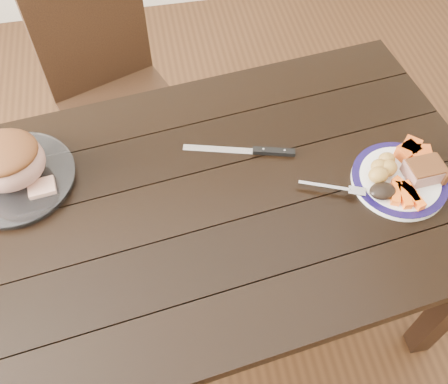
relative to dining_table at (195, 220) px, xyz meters
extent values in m
plane|color=#472B16|center=(0.00, 0.00, -0.66)|extent=(4.00, 4.00, 0.00)
cube|color=black|center=(0.00, 0.00, 0.07)|extent=(1.70, 1.09, 0.04)
cube|color=black|center=(0.67, 0.46, -0.30)|extent=(0.07, 0.07, 0.71)
cube|color=black|center=(-0.18, 0.65, -0.21)|extent=(0.54, 0.54, 0.04)
cube|color=black|center=(-0.25, 0.84, 0.04)|extent=(0.41, 0.19, 0.46)
cube|color=black|center=(-0.07, 0.88, -0.44)|extent=(0.04, 0.04, 0.43)
cube|color=black|center=(0.06, 0.55, -0.44)|extent=(0.04, 0.04, 0.43)
cube|color=black|center=(-0.41, 0.75, -0.44)|extent=(0.04, 0.04, 0.43)
cube|color=black|center=(-0.28, 0.42, -0.44)|extent=(0.04, 0.04, 0.43)
cylinder|color=white|center=(0.56, -0.04, 0.10)|extent=(0.26, 0.26, 0.02)
torus|color=#130C3C|center=(0.56, -0.04, 0.11)|extent=(0.26, 0.26, 0.02)
cylinder|color=white|center=(-0.46, 0.16, 0.10)|extent=(0.31, 0.31, 0.02)
cube|color=#A57065|center=(0.62, -0.05, 0.13)|extent=(0.10, 0.08, 0.04)
ellipsoid|color=gold|center=(0.53, -0.02, 0.13)|extent=(0.05, 0.04, 0.04)
ellipsoid|color=gold|center=(0.51, -0.01, 0.13)|extent=(0.05, 0.04, 0.04)
ellipsoid|color=gold|center=(0.49, -0.04, 0.14)|extent=(0.05, 0.05, 0.04)
ellipsoid|color=gold|center=(0.53, -0.02, 0.13)|extent=(0.04, 0.04, 0.04)
ellipsoid|color=gold|center=(0.54, 0.01, 0.13)|extent=(0.05, 0.04, 0.04)
cube|color=orange|center=(0.55, -0.08, 0.12)|extent=(0.05, 0.07, 0.02)
cube|color=orange|center=(0.56, -0.10, 0.12)|extent=(0.03, 0.07, 0.02)
cube|color=orange|center=(0.54, -0.11, 0.12)|extent=(0.03, 0.07, 0.02)
cube|color=orange|center=(0.57, -0.12, 0.12)|extent=(0.04, 0.07, 0.02)
cube|color=orange|center=(0.52, -0.09, 0.12)|extent=(0.05, 0.07, 0.02)
cube|color=#EF591A|center=(0.62, 0.04, 0.13)|extent=(0.07, 0.07, 0.04)
cube|color=#EF591A|center=(0.60, 0.03, 0.13)|extent=(0.07, 0.06, 0.04)
cube|color=#EF591A|center=(0.63, 0.01, 0.13)|extent=(0.06, 0.06, 0.04)
ellipsoid|color=black|center=(0.49, -0.08, 0.13)|extent=(0.07, 0.05, 0.03)
cube|color=silver|center=(0.35, -0.03, 0.11)|extent=(0.13, 0.06, 0.00)
cube|color=silver|center=(0.43, -0.06, 0.11)|extent=(0.05, 0.04, 0.00)
ellipsoid|color=tan|center=(-0.46, 0.16, 0.17)|extent=(0.20, 0.17, 0.13)
cube|color=tan|center=(-0.39, 0.10, 0.12)|extent=(0.08, 0.06, 0.02)
cube|color=silver|center=(0.10, 0.16, 0.09)|extent=(0.20, 0.07, 0.00)
cube|color=black|center=(0.25, 0.12, 0.10)|extent=(0.12, 0.05, 0.01)
camera|label=1|loc=(-0.06, -0.75, 1.19)|focal=40.00mm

